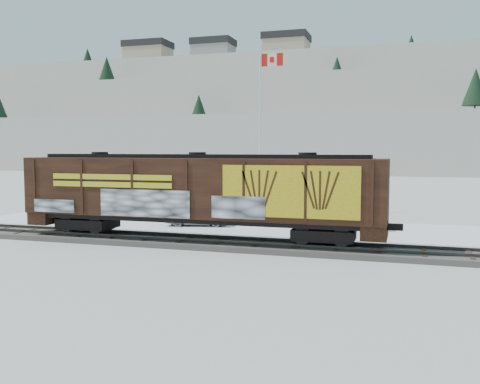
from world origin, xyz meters
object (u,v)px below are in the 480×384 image
(hopper_railcar, at_px, (198,191))
(car_white, at_px, (343,215))
(car_dark, at_px, (327,214))
(car_silver, at_px, (197,215))
(flagpole, at_px, (261,152))

(hopper_railcar, distance_m, car_white, 10.70)
(hopper_railcar, xyz_separation_m, car_dark, (5.64, 8.44, -2.06))
(car_silver, relative_size, car_dark, 0.77)
(car_white, xyz_separation_m, car_dark, (-1.11, 0.36, -0.07))
(car_white, distance_m, car_dark, 1.17)
(flagpole, xyz_separation_m, car_silver, (-1.87, -9.41, -4.09))
(flagpole, bearing_deg, car_silver, -101.25)
(car_dark, bearing_deg, car_silver, 98.78)
(hopper_railcar, height_order, flagpole, flagpole)
(car_dark, bearing_deg, hopper_railcar, 141.17)
(hopper_railcar, relative_size, car_white, 3.74)
(flagpole, distance_m, car_white, 11.46)
(car_white, bearing_deg, car_silver, 95.88)
(car_silver, relative_size, car_white, 0.81)
(car_silver, xyz_separation_m, car_dark, (8.25, 2.04, 0.07))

